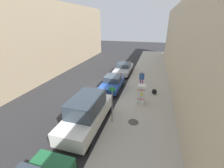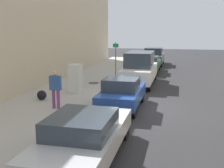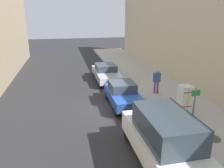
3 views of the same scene
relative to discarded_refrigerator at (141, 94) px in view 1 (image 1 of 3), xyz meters
name	(u,v)px [view 1 (image 1 of 3)]	position (x,y,z in m)	size (l,w,h in m)	color
ground_plane	(103,89)	(3.97, -1.97, -0.94)	(80.00, 80.00, 0.00)	#28282B
sidewalk_slab	(146,94)	(-0.35, -1.97, -0.86)	(4.50, 44.00, 0.15)	#B2ADA0
building_facade_near	(192,53)	(-3.53, -1.97, 3.17)	(1.86, 39.60, 8.22)	beige
building_facade_across	(31,43)	(11.87, -1.97, 3.41)	(1.86, 37.40, 8.69)	tan
discarded_refrigerator	(141,94)	(0.00, 0.00, 0.00)	(0.64, 0.67, 1.57)	silver
manhole_cover	(133,122)	(0.18, 2.84, -0.78)	(0.70, 0.70, 0.02)	#47443F
street_sign_post	(112,103)	(1.57, 3.18, 0.69)	(0.36, 0.07, 2.63)	slate
trash_bag	(154,92)	(-1.05, -1.97, -0.55)	(0.47, 0.47, 0.47)	black
pedestrian_walking_far	(142,78)	(0.29, -3.23, 0.20)	(0.49, 0.23, 1.70)	#7A3D7F
parked_sedan_silver	(123,68)	(3.04, -7.44, -0.22)	(1.86, 4.66, 1.38)	silver
parked_hatchback_blue	(112,83)	(3.04, -2.06, -0.19)	(1.71, 3.83, 1.46)	#23479E
parked_van_white	(87,112)	(3.04, 3.86, 0.14)	(1.91, 5.09, 2.16)	silver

